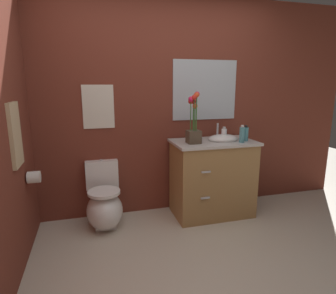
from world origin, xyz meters
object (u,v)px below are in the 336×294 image
flower_vase (194,125)px  hand_wash_bottle (246,134)px  hanging_towel (15,135)px  toilet_paper_roll (34,177)px  toilet (104,205)px  vanity_cabinet (213,177)px  wall_mirror (205,90)px  lotion_bottle (242,135)px  wall_poster (98,107)px  soap_bottle (224,134)px

flower_vase → hand_wash_bottle: size_ratio=3.08×
hanging_towel → toilet_paper_roll: hanging_towel is taller
toilet → vanity_cabinet: bearing=-1.2°
toilet → vanity_cabinet: (1.25, -0.03, 0.21)m
wall_mirror → lotion_bottle: bearing=-60.5°
vanity_cabinet → toilet_paper_roll: size_ratio=9.71×
flower_vase → hand_wash_bottle: (0.62, -0.04, -0.12)m
lotion_bottle → wall_poster: (-1.51, 0.46, 0.30)m
soap_bottle → toilet_paper_roll: bearing=-175.5°
wall_mirror → hanging_towel: bearing=-159.6°
toilet → hand_wash_bottle: (1.60, -0.12, 0.73)m
vanity_cabinet → hanging_towel: (-1.94, -0.43, 0.67)m
hand_wash_bottle → wall_poster: wall_poster is taller
toilet → hanging_towel: (-0.68, -0.45, 0.88)m
toilet → wall_mirror: size_ratio=0.86×
toilet → wall_mirror: 1.76m
lotion_bottle → wall_mirror: 0.71m
flower_vase → soap_bottle: size_ratio=3.48×
flower_vase → wall_poster: size_ratio=1.18×
vanity_cabinet → toilet_paper_roll: (-1.88, -0.17, 0.22)m
soap_bottle → toilet_paper_roll: (-2.00, -0.16, -0.28)m
hand_wash_bottle → soap_bottle: bearing=159.8°
toilet → flower_vase: bearing=-4.9°
vanity_cabinet → flower_vase: bearing=-168.0°
lotion_bottle → hanging_towel: size_ratio=0.38×
soap_bottle → wall_mirror: (-0.12, 0.31, 0.49)m
flower_vase → toilet_paper_roll: (-1.61, -0.11, -0.41)m
hand_wash_bottle → hanging_towel: (-2.28, -0.33, 0.15)m
flower_vase → wall_mirror: (0.27, 0.35, 0.36)m
soap_bottle → lotion_bottle: bearing=-47.6°
soap_bottle → hand_wash_bottle: size_ratio=0.89×
soap_bottle → toilet_paper_roll: size_ratio=1.46×
hanging_towel → toilet_paper_roll: size_ratio=4.73×
toilet → wall_poster: bearing=90.0°
toilet → wall_poster: 1.07m
hand_wash_bottle → wall_poster: bearing=166.3°
toilet → hanging_towel: 1.20m
flower_vase → hanging_towel: bearing=-167.5°
vanity_cabinet → toilet_paper_roll: bearing=-174.8°
toilet → toilet_paper_roll: bearing=-162.7°
hand_wash_bottle → wall_mirror: size_ratio=0.23×
vanity_cabinet → flower_vase: flower_vase is taller
toilet_paper_roll → flower_vase: bearing=4.0°
wall_mirror → hanging_towel: (-1.93, -0.72, -0.33)m
flower_vase → wall_poster: wall_poster is taller
toilet → lotion_bottle: size_ratio=3.53×
vanity_cabinet → wall_poster: wall_poster is taller
wall_mirror → hanging_towel: 2.09m
flower_vase → hanging_towel: 1.71m
lotion_bottle → toilet_paper_roll: size_ratio=1.78×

